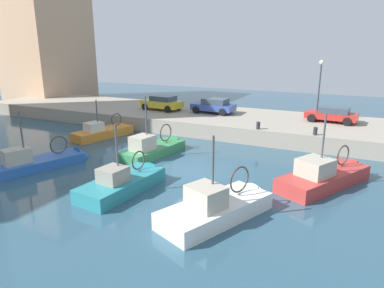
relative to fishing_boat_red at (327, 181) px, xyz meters
name	(u,v)px	position (x,y,z in m)	size (l,w,h in m)	color
water_surface	(189,171)	(-1.53, 7.43, -0.14)	(80.00, 80.00, 0.00)	#2D5166
quay_wall	(248,124)	(9.97, 7.43, 0.46)	(9.00, 56.00, 1.20)	#9E9384
fishing_boat_red	(327,181)	(0.00, 0.00, 0.00)	(6.70, 4.66, 4.77)	#BC3833
fishing_boat_white	(222,213)	(-5.83, 3.72, -0.01)	(6.27, 4.07, 4.58)	white
fishing_boat_green	(156,151)	(0.66, 11.04, 0.01)	(5.93, 2.62, 4.84)	#388951
fishing_boat_orange	(107,135)	(2.90, 17.18, -0.04)	(6.00, 2.96, 3.83)	orange
fishing_boat_teal	(127,187)	(-5.21, 9.17, -0.04)	(5.74, 2.55, 4.39)	teal
fishing_boat_blue	(41,166)	(-4.85, 15.82, -0.03)	(6.72, 3.72, 4.36)	#2D60B7
parked_car_blue	(214,105)	(10.35, 10.85, 1.75)	(2.12, 3.91, 1.35)	#334C9E
parked_car_red	(332,114)	(10.85, 0.80, 1.70)	(2.20, 4.05, 1.23)	red
parked_car_yellow	(162,103)	(9.64, 15.90, 1.77)	(2.27, 4.06, 1.39)	gold
mooring_bollard_south	(315,131)	(5.82, 1.43, 1.33)	(0.28, 0.28, 0.55)	#2D2D33
mooring_bollard_mid	(258,126)	(5.82, 5.43, 1.33)	(0.28, 0.28, 0.55)	#2D2D33
quay_streetlamp	(320,80)	(11.47, 2.04, 4.31)	(0.36, 0.36, 4.83)	#38383D
waterfront_building_east_mid	(46,30)	(14.85, 36.06, 9.00)	(9.75, 8.00, 18.24)	tan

